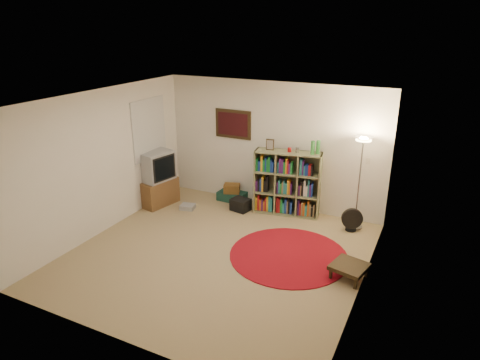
% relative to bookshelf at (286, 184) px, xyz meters
% --- Properties ---
extents(room, '(4.54, 4.54, 2.54)m').
position_rel_bookshelf_xyz_m(room, '(-0.47, -1.93, 0.65)').
color(room, tan).
rests_on(room, ground).
extents(bookshelf, '(1.30, 0.56, 1.51)m').
position_rel_bookshelf_xyz_m(bookshelf, '(0.00, 0.00, 0.00)').
color(bookshelf, '#75774F').
rests_on(bookshelf, ground).
extents(floor_lamp, '(0.33, 0.33, 1.71)m').
position_rel_bookshelf_xyz_m(floor_lamp, '(1.36, -0.03, 0.81)').
color(floor_lamp, gray).
rests_on(floor_lamp, ground).
extents(floor_fan, '(0.38, 0.26, 0.43)m').
position_rel_bookshelf_xyz_m(floor_fan, '(1.33, -0.20, -0.39)').
color(floor_fan, black).
rests_on(floor_fan, ground).
extents(tv_stand, '(0.68, 0.86, 1.12)m').
position_rel_bookshelf_xyz_m(tv_stand, '(-2.53, -0.72, -0.07)').
color(tv_stand, brown).
rests_on(tv_stand, ground).
extents(dvd_box, '(0.32, 0.28, 0.09)m').
position_rel_bookshelf_xyz_m(dvd_box, '(-1.83, -0.69, -0.56)').
color(dvd_box, '#9D9CA0').
rests_on(dvd_box, ground).
extents(suitcase, '(0.58, 0.39, 0.18)m').
position_rel_bookshelf_xyz_m(suitcase, '(-1.23, 0.11, -0.52)').
color(suitcase, '#13362D').
rests_on(suitcase, ground).
extents(wicker_basket, '(0.38, 0.32, 0.18)m').
position_rel_bookshelf_xyz_m(wicker_basket, '(-1.22, 0.08, -0.33)').
color(wicker_basket, brown).
rests_on(wicker_basket, suitcase).
extents(duffel_bag, '(0.39, 0.35, 0.24)m').
position_rel_bookshelf_xyz_m(duffel_bag, '(-0.84, -0.27, -0.49)').
color(duffel_bag, black).
rests_on(duffel_bag, ground).
extents(red_rug, '(1.90, 1.90, 0.02)m').
position_rel_bookshelf_xyz_m(red_rug, '(0.63, -1.53, -0.60)').
color(red_rug, maroon).
rests_on(red_rug, ground).
extents(side_table, '(0.58, 0.58, 0.22)m').
position_rel_bookshelf_xyz_m(side_table, '(1.63, -1.73, -0.42)').
color(side_table, black).
rests_on(side_table, ground).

